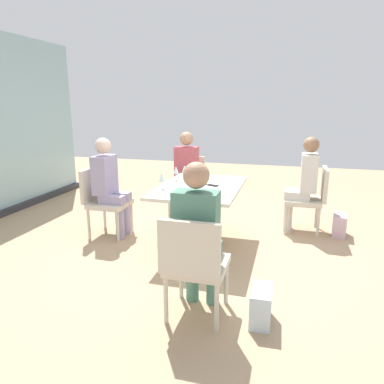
{
  "coord_description": "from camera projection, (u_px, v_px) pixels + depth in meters",
  "views": [
    {
      "loc": [
        -3.95,
        -1.0,
        1.68
      ],
      "look_at": [
        0.0,
        0.1,
        0.65
      ],
      "focal_mm": 33.39,
      "sensor_mm": 36.0,
      "label": 1
    }
  ],
  "objects": [
    {
      "name": "cell_phone_on_table",
      "position": [
        213.0,
        185.0,
        4.19
      ],
      "size": [
        0.12,
        0.16,
        0.01
      ],
      "primitive_type": "cube",
      "rotation": [
        0.0,
        0.0,
        -0.42
      ],
      "color": "black",
      "rests_on": "dining_table_main"
    },
    {
      "name": "chair_front_right",
      "position": [
        311.0,
        196.0,
        4.67
      ],
      "size": [
        0.46,
        0.5,
        0.87
      ],
      "color": "beige",
      "rests_on": "ground_plane"
    },
    {
      "name": "chair_near_window",
      "position": [
        103.0,
        198.0,
        4.57
      ],
      "size": [
        0.46,
        0.51,
        0.87
      ],
      "color": "beige",
      "rests_on": "ground_plane"
    },
    {
      "name": "wine_glass_5",
      "position": [
        192.0,
        174.0,
        4.18
      ],
      "size": [
        0.07,
        0.07,
        0.18
      ],
      "color": "silver",
      "rests_on": "dining_table_main"
    },
    {
      "name": "dining_table_main",
      "position": [
        200.0,
        200.0,
        4.22
      ],
      "size": [
        1.37,
        0.92,
        0.73
      ],
      "color": "silver",
      "rests_on": "ground_plane"
    },
    {
      "name": "wine_glass_2",
      "position": [
        203.0,
        173.0,
        4.27
      ],
      "size": [
        0.07,
        0.07,
        0.18
      ],
      "color": "silver",
      "rests_on": "dining_table_main"
    },
    {
      "name": "handbag_1",
      "position": [
        261.0,
        306.0,
        2.78
      ],
      "size": [
        0.3,
        0.17,
        0.28
      ],
      "primitive_type": "cube",
      "rotation": [
        0.0,
        0.0,
        0.03
      ],
      "color": "silver",
      "rests_on": "ground_plane"
    },
    {
      "name": "person_near_window",
      "position": [
        109.0,
        183.0,
        4.49
      ],
      "size": [
        0.34,
        0.39,
        1.26
      ],
      "color": "#9E93B7",
      "rests_on": "ground_plane"
    },
    {
      "name": "chair_side_end",
      "position": [
        194.0,
        262.0,
        2.73
      ],
      "size": [
        0.5,
        0.46,
        0.87
      ],
      "color": "beige",
      "rests_on": "ground_plane"
    },
    {
      "name": "ground_plane",
      "position": [
        200.0,
        244.0,
        4.36
      ],
      "size": [
        12.0,
        12.0,
        0.0
      ],
      "primitive_type": "plane",
      "color": "tan"
    },
    {
      "name": "wine_glass_3",
      "position": [
        162.0,
        178.0,
        4.0
      ],
      "size": [
        0.07,
        0.07,
        0.18
      ],
      "color": "silver",
      "rests_on": "dining_table_main"
    },
    {
      "name": "person_front_right",
      "position": [
        304.0,
        180.0,
        4.65
      ],
      "size": [
        0.34,
        0.39,
        1.26
      ],
      "color": "silver",
      "rests_on": "ground_plane"
    },
    {
      "name": "chair_far_right",
      "position": [
        188.0,
        181.0,
        5.51
      ],
      "size": [
        0.5,
        0.46,
        0.87
      ],
      "color": "beige",
      "rests_on": "ground_plane"
    },
    {
      "name": "wine_glass_0",
      "position": [
        196.0,
        183.0,
        3.73
      ],
      "size": [
        0.07,
        0.07,
        0.18
      ],
      "color": "silver",
      "rests_on": "dining_table_main"
    },
    {
      "name": "person_side_end",
      "position": [
        198.0,
        232.0,
        2.78
      ],
      "size": [
        0.39,
        0.34,
        1.26
      ],
      "color": "#4C7F6B",
      "rests_on": "ground_plane"
    },
    {
      "name": "wine_glass_4",
      "position": [
        204.0,
        177.0,
        4.02
      ],
      "size": [
        0.07,
        0.07,
        0.18
      ],
      "color": "silver",
      "rests_on": "dining_table_main"
    },
    {
      "name": "coffee_cup",
      "position": [
        201.0,
        175.0,
        4.55
      ],
      "size": [
        0.08,
        0.08,
        0.09
      ],
      "primitive_type": "cylinder",
      "color": "white",
      "rests_on": "dining_table_main"
    },
    {
      "name": "person_far_right",
      "position": [
        185.0,
        170.0,
        5.36
      ],
      "size": [
        0.39,
        0.34,
        1.26
      ],
      "color": "#B24C56",
      "rests_on": "ground_plane"
    },
    {
      "name": "handbag_0",
      "position": [
        339.0,
        225.0,
        4.62
      ],
      "size": [
        0.31,
        0.19,
        0.28
      ],
      "primitive_type": "cube",
      "rotation": [
        0.0,
        0.0,
        -0.1
      ],
      "color": "beige",
      "rests_on": "ground_plane"
    },
    {
      "name": "wine_glass_1",
      "position": [
        185.0,
        169.0,
        4.5
      ],
      "size": [
        0.07,
        0.07,
        0.18
      ],
      "color": "silver",
      "rests_on": "dining_table_main"
    },
    {
      "name": "wine_glass_6",
      "position": [
        176.0,
        170.0,
        4.44
      ],
      "size": [
        0.07,
        0.07,
        0.18
      ],
      "color": "silver",
      "rests_on": "dining_table_main"
    }
  ]
}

